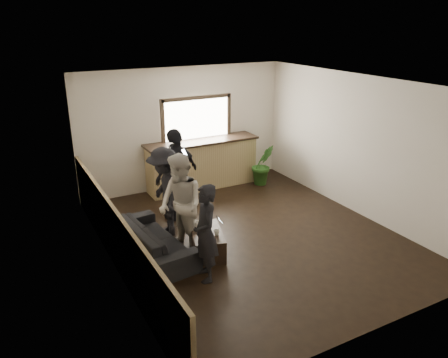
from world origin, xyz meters
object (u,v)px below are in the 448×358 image
cup_a (198,225)px  person_d (177,174)px  bar_counter (202,161)px  sofa (155,239)px  potted_plant (263,165)px  person_b (181,205)px  coffee_table (207,242)px  person_a (206,233)px  person_c (165,192)px  cup_b (217,232)px

cup_a → person_d: bearing=82.3°
bar_counter → cup_a: (-1.35, -2.67, -0.18)m
sofa → potted_plant: size_ratio=1.95×
person_b → coffee_table: bearing=43.8°
person_a → potted_plant: bearing=147.2°
bar_counter → coffee_table: bar_counter is taller
coffee_table → potted_plant: 3.56m
person_c → person_d: person_d is taller
cup_a → person_d: size_ratio=0.07×
potted_plant → person_b: size_ratio=0.57×
coffee_table → person_b: person_b is taller
bar_counter → person_a: 3.93m
person_a → person_b: person_b is taller
coffee_table → cup_a: cup_a is taller
sofa → coffee_table: bearing=-121.3°
cup_a → cup_b: bearing=-68.8°
coffee_table → cup_a: size_ratio=7.26×
potted_plant → person_c: 3.31m
person_a → sofa: bearing=-145.3°
bar_counter → person_b: 3.10m
person_d → cup_b: bearing=65.9°
coffee_table → potted_plant: potted_plant is taller
person_a → person_b: 0.95m
potted_plant → person_c: (-3.00, -1.35, 0.34)m
sofa → cup_b: bearing=-128.2°
cup_a → person_a: person_a is taller
bar_counter → potted_plant: bearing=-21.3°
cup_a → person_b: 0.50m
person_b → person_c: size_ratio=1.04×
bar_counter → person_a: bar_counter is taller
sofa → potted_plant: 3.98m
coffee_table → person_b: (-0.35, 0.26, 0.67)m
bar_counter → potted_plant: size_ratio=2.74×
person_c → person_b: bearing=8.8°
sofa → potted_plant: bearing=-66.1°
cup_b → person_b: person_b is taller
bar_counter → cup_a: bar_counter is taller
bar_counter → person_b: bearing=-121.9°
person_c → person_d: 0.74m
person_c → potted_plant: bearing=123.1°
cup_a → coffee_table: bearing=-73.7°
potted_plant → person_d: size_ratio=0.54×
sofa → person_d: size_ratio=1.04×
person_b → cup_a: bearing=72.5°
bar_counter → cup_b: (-1.19, -3.07, -0.19)m
cup_a → person_c: size_ratio=0.08×
bar_counter → person_d: bearing=-131.4°
person_b → person_c: bearing=170.4°
sofa → person_c: 0.95m
bar_counter → person_d: size_ratio=1.47×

